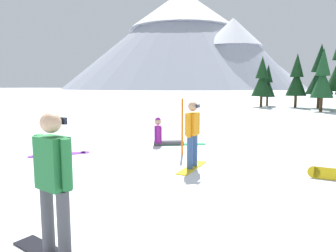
# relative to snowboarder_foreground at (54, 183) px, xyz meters

# --- Properties ---
(ground_plane) EXTENTS (800.00, 800.00, 0.00)m
(ground_plane) POSITION_rel_snowboarder_foreground_xyz_m (-1.22, 0.68, -0.94)
(ground_plane) COLOR white
(snowboarder_foreground) EXTENTS (1.55, 0.67, 1.76)m
(snowboarder_foreground) POSITION_rel_snowboarder_foreground_xyz_m (0.00, 0.00, 0.00)
(snowboarder_foreground) COLOR black
(snowboarder_foreground) RESTS_ON ground_plane
(snowboarder_midground) EXTENTS (0.40, 1.47, 1.68)m
(snowboarder_midground) POSITION_rel_snowboarder_foreground_xyz_m (0.33, 4.57, -0.04)
(snowboarder_midground) COLOR yellow
(snowboarder_midground) RESTS_ON ground_plane
(snowboarder_background) EXTENTS (1.78, 1.14, 0.99)m
(snowboarder_background) POSITION_rel_snowboarder_foreground_xyz_m (-1.51, 7.19, -0.59)
(snowboarder_background) COLOR #4C4C51
(snowboarder_background) RESTS_ON ground_plane
(loose_snowboard_near_right) EXTENTS (1.48, 1.44, 0.09)m
(loose_snowboard_near_right) POSITION_rel_snowboarder_foreground_xyz_m (-3.85, 4.60, -0.91)
(loose_snowboard_near_right) COLOR #993FD8
(loose_snowboard_near_right) RESTS_ON ground_plane
(trail_marker_pole) EXTENTS (0.06, 0.06, 1.70)m
(trail_marker_pole) POSITION_rel_snowboarder_foreground_xyz_m (-0.38, 5.92, -0.09)
(trail_marker_pole) COLOR orange
(trail_marker_pole) RESTS_ON ground_plane
(pine_tree_twin) EXTENTS (1.57, 1.57, 4.36)m
(pine_tree_twin) POSITION_rel_snowboarder_foreground_xyz_m (0.61, 31.96, 1.44)
(pine_tree_twin) COLOR #472D19
(pine_tree_twin) RESTS_ON ground_plane
(pine_tree_leaning) EXTENTS (2.48, 2.48, 6.01)m
(pine_tree_leaning) POSITION_rel_snowboarder_foreground_xyz_m (5.38, 29.73, 2.34)
(pine_tree_leaning) COLOR #472D19
(pine_tree_leaning) RESTS_ON ground_plane
(pine_tree_broad) EXTENTS (2.00, 2.00, 5.03)m
(pine_tree_broad) POSITION_rel_snowboarder_foreground_xyz_m (0.17, 29.50, 1.80)
(pine_tree_broad) COLOR #472D19
(pine_tree_broad) RESTS_ON ground_plane
(pine_tree_short) EXTENTS (1.78, 1.78, 5.15)m
(pine_tree_short) POSITION_rel_snowboarder_foreground_xyz_m (5.20, 25.50, 1.87)
(pine_tree_short) COLOR #472D19
(pine_tree_short) RESTS_ON ground_plane
(pine_tree_tall) EXTENTS (1.96, 1.96, 5.24)m
(pine_tree_tall) POSITION_rel_snowboarder_foreground_xyz_m (3.37, 30.09, 1.92)
(pine_tree_tall) COLOR #472D19
(pine_tree_tall) RESTS_ON ground_plane
(peak_west_ridge) EXTENTS (190.57, 190.57, 77.47)m
(peak_west_ridge) POSITION_rel_snowboarder_foreground_xyz_m (-77.40, 239.58, 39.54)
(peak_west_ridge) COLOR #9EA3B2
(peak_west_ridge) RESTS_ON ground_plane
(peak_east_ridge) EXTENTS (87.28, 87.28, 47.02)m
(peak_east_ridge) POSITION_rel_snowboarder_foreground_xyz_m (-32.26, 208.90, 23.63)
(peak_east_ridge) COLOR #9EA3B2
(peak_east_ridge) RESTS_ON ground_plane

